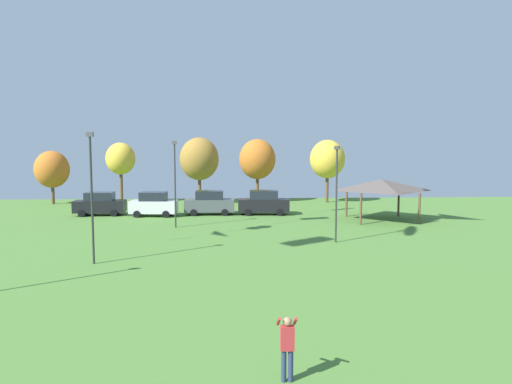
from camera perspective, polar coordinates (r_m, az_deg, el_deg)
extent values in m
cylinder|color=navy|center=(12.81, 3.49, -20.86)|extent=(0.14, 0.14, 0.86)
cylinder|color=navy|center=(12.83, 4.35, -20.82)|extent=(0.14, 0.14, 0.86)
cube|color=#B72D33|center=(12.51, 3.94, -17.75)|extent=(0.36, 0.20, 0.64)
sphere|color=#A87A5B|center=(12.34, 3.96, -15.85)|extent=(0.23, 0.23, 0.23)
cylinder|color=#B72D33|center=(12.42, 2.85, -15.85)|extent=(0.08, 0.51, 0.39)
cylinder|color=#B72D33|center=(12.47, 4.94, -15.77)|extent=(0.08, 0.51, 0.39)
cube|color=black|center=(45.25, -18.92, -1.69)|extent=(4.73, 2.02, 1.10)
cube|color=#1E232D|center=(45.15, -18.96, -0.51)|extent=(2.64, 1.78, 0.77)
cylinder|color=black|center=(44.14, -17.34, -2.53)|extent=(0.65, 0.25, 0.64)
cylinder|color=black|center=(45.89, -16.89, -2.24)|extent=(0.65, 0.25, 0.64)
cylinder|color=black|center=(44.81, -20.96, -2.53)|extent=(0.65, 0.25, 0.64)
cylinder|color=black|center=(46.53, -20.38, -2.24)|extent=(0.65, 0.25, 0.64)
cube|color=silver|center=(43.28, -12.68, -1.81)|extent=(4.36, 2.09, 1.15)
cube|color=#1E232D|center=(43.18, -12.70, -0.52)|extent=(2.44, 1.81, 0.80)
cylinder|color=black|center=(42.19, -11.21, -2.74)|extent=(0.65, 0.26, 0.64)
cylinder|color=black|center=(43.94, -10.72, -2.42)|extent=(0.65, 0.26, 0.64)
cylinder|color=black|center=(42.81, -14.66, -2.70)|extent=(0.65, 0.26, 0.64)
cylinder|color=black|center=(44.54, -14.04, -2.38)|extent=(0.65, 0.26, 0.64)
cube|color=#4C5156|center=(43.54, -5.81, -1.66)|extent=(4.67, 1.87, 1.16)
cube|color=#1E232D|center=(43.44, -5.82, -0.37)|extent=(2.57, 1.72, 0.81)
cylinder|color=black|center=(42.64, -3.92, -2.57)|extent=(0.64, 0.22, 0.64)
cylinder|color=black|center=(44.49, -3.88, -2.25)|extent=(0.64, 0.22, 0.64)
cylinder|color=black|center=(42.78, -7.80, -2.58)|extent=(0.64, 0.22, 0.64)
cylinder|color=black|center=(44.63, -7.60, -2.26)|extent=(0.64, 0.22, 0.64)
cube|color=black|center=(43.33, 0.98, -1.66)|extent=(4.89, 1.99, 1.18)
cube|color=#1E232D|center=(43.22, 0.98, -0.34)|extent=(2.72, 1.73, 0.82)
cylinder|color=black|center=(42.60, 2.99, -2.58)|extent=(0.65, 0.26, 0.64)
cylinder|color=black|center=(44.30, 2.89, -2.28)|extent=(0.65, 0.26, 0.64)
cylinder|color=black|center=(42.56, -1.01, -2.58)|extent=(0.65, 0.26, 0.64)
cylinder|color=black|center=(44.26, -0.96, -2.28)|extent=(0.65, 0.26, 0.64)
cylinder|color=brown|center=(38.39, 12.96, -2.08)|extent=(0.20, 0.20, 2.60)
cylinder|color=brown|center=(40.01, 19.74, -1.96)|extent=(0.20, 0.20, 2.60)
cylinder|color=brown|center=(42.89, 11.24, -1.30)|extent=(0.20, 0.20, 2.60)
cylinder|color=brown|center=(44.35, 17.40, -1.22)|extent=(0.20, 0.20, 2.60)
pyramid|color=#564C47|center=(41.17, 15.40, 0.87)|extent=(6.35, 6.09, 1.00)
cylinder|color=#2D2D33|center=(36.37, -10.08, 0.73)|extent=(0.12, 0.12, 6.58)
cube|color=#4C4C51|center=(36.27, -10.17, 6.11)|extent=(0.36, 0.20, 0.24)
cylinder|color=#2D2D33|center=(30.43, 10.01, -0.55)|extent=(0.12, 0.12, 6.13)
cube|color=#4C4C51|center=(30.28, 10.10, 5.46)|extent=(0.36, 0.20, 0.24)
cylinder|color=#2D2D33|center=(25.73, -19.83, -1.06)|extent=(0.12, 0.12, 6.79)
cube|color=#4C4C51|center=(25.61, -20.07, 6.78)|extent=(0.36, 0.20, 0.24)
cylinder|color=brown|center=(56.90, -24.05, -0.11)|extent=(0.36, 0.36, 2.54)
ellipsoid|color=#BC6623|center=(56.73, -24.15, 2.61)|extent=(3.81, 3.81, 4.20)
cylinder|color=brown|center=(54.90, -16.48, 0.68)|extent=(0.36, 0.36, 3.92)
ellipsoid|color=gold|center=(54.76, -16.57, 4.03)|extent=(3.33, 3.33, 3.66)
cylinder|color=brown|center=(52.60, -7.06, 0.42)|extent=(0.36, 0.36, 3.49)
ellipsoid|color=olive|center=(52.43, -7.10, 4.13)|extent=(4.43, 4.43, 4.87)
cylinder|color=brown|center=(53.97, 0.18, 0.58)|extent=(0.36, 0.36, 3.47)
ellipsoid|color=#BC6623|center=(53.80, 0.18, 4.13)|extent=(4.29, 4.29, 4.72)
cylinder|color=brown|center=(54.34, 8.87, 0.59)|extent=(0.36, 0.36, 3.56)
ellipsoid|color=gold|center=(54.18, 8.91, 4.09)|extent=(4.09, 4.09, 4.50)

